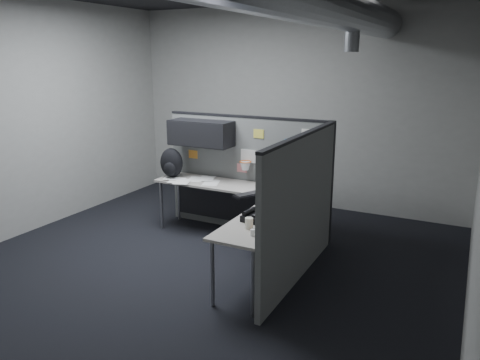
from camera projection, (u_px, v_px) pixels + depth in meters
The scene contains 12 objects.
room at pixel (248, 87), 4.80m from camera, with size 5.62×5.62×3.22m.
partition_back at pixel (234, 161), 6.50m from camera, with size 2.44×0.42×1.63m.
partition_right at pixel (301, 207), 5.07m from camera, with size 0.07×2.23×1.63m.
desk at pixel (243, 201), 5.96m from camera, with size 2.31×2.11×0.73m.
monitor at pixel (288, 172), 5.87m from camera, with size 0.65×0.65×0.52m.
keyboard at pixel (250, 194), 5.79m from camera, with size 0.34×0.46×0.04m.
mouse at pixel (275, 206), 5.33m from camera, with size 0.29×0.30×0.05m.
phone at pixel (254, 217), 4.91m from camera, with size 0.24×0.26×0.11m.
bottles at pixel (258, 231), 4.53m from camera, with size 0.15×0.16×0.09m.
cup at pixel (249, 223), 4.68m from camera, with size 0.08×0.08×0.11m, color white.
papers at pixel (191, 180), 6.50m from camera, with size 0.91×0.66×0.02m.
backpack at pixel (171, 163), 6.62m from camera, with size 0.36×0.33×0.42m.
Camera 1 is at (2.70, -4.39, 2.40)m, focal length 35.00 mm.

